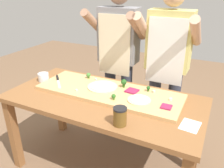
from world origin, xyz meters
TOP-DOWN VIEW (x-y plane):
  - ground_plane at (0.00, 0.00)m, footprint 8.00×8.00m
  - prep_table at (0.00, 0.00)m, footprint 1.67×0.81m
  - cutting_board at (0.00, 0.09)m, footprint 1.28×0.45m
  - chefs_knife at (-0.54, 0.07)m, footprint 0.22×0.23m
  - pizza_whole_cheese_artichoke at (-0.08, 0.13)m, footprint 0.27×0.27m
  - pizza_whole_white_garlic at (0.31, 0.03)m, footprint 0.19×0.19m
  - pizza_slice_near_left at (0.53, 0.02)m, footprint 0.08×0.08m
  - pizza_slice_center at (0.19, 0.16)m, footprint 0.11×0.11m
  - broccoli_floret_front_left at (0.12, -0.04)m, footprint 0.04×0.04m
  - broccoli_floret_center_right at (-0.30, 0.25)m, footprint 0.04×0.04m
  - broccoli_floret_back_mid at (0.09, 0.21)m, footprint 0.05×0.05m
  - broccoli_floret_front_mid at (0.32, 0.23)m, footprint 0.03×0.03m
  - cheese_crumble_a at (0.53, 0.15)m, footprint 0.03×0.03m
  - cheese_crumble_b at (0.37, 0.23)m, footprint 0.03×0.03m
  - cheese_crumble_c at (-0.22, 0.24)m, footprint 0.02×0.02m
  - cheese_crumble_d at (-0.24, -0.04)m, footprint 0.02×0.02m
  - flour_cup at (-0.70, 0.05)m, footprint 0.10×0.10m
  - sauce_jar at (0.29, -0.30)m, footprint 0.09×0.09m
  - recipe_note at (0.73, -0.10)m, footprint 0.14×0.17m
  - cook_left at (-0.14, 0.59)m, footprint 0.54×0.39m
  - cook_right at (0.37, 0.59)m, footprint 0.54×0.39m

SIDE VIEW (x-z plane):
  - ground_plane at x=0.00m, z-range 0.00..0.00m
  - prep_table at x=0.00m, z-range 0.29..1.06m
  - recipe_note at x=0.73m, z-range 0.78..0.78m
  - cutting_board at x=0.00m, z-range 0.78..0.80m
  - chefs_knife at x=-0.54m, z-range 0.80..0.82m
  - pizza_slice_near_left at x=0.53m, z-range 0.80..0.82m
  - pizza_slice_center at x=0.19m, z-range 0.80..0.82m
  - pizza_whole_cheese_artichoke at x=-0.08m, z-range 0.80..0.82m
  - pizza_whole_white_garlic at x=0.31m, z-range 0.80..0.82m
  - flour_cup at x=-0.70m, z-range 0.77..0.85m
  - cheese_crumble_d at x=-0.24m, z-range 0.80..0.82m
  - cheese_crumble_c at x=-0.22m, z-range 0.80..0.82m
  - cheese_crumble_b at x=0.37m, z-range 0.80..0.82m
  - cheese_crumble_a at x=0.53m, z-range 0.80..0.82m
  - broccoli_floret_front_left at x=0.12m, z-range 0.81..0.86m
  - broccoli_floret_front_mid at x=0.32m, z-range 0.81..0.86m
  - broccoli_floret_center_right at x=-0.30m, z-range 0.81..0.87m
  - sauce_jar at x=0.29m, z-range 0.78..0.91m
  - broccoli_floret_back_mid at x=0.09m, z-range 0.81..0.89m
  - cook_left at x=-0.14m, z-range 0.16..1.83m
  - cook_right at x=0.37m, z-range 0.16..1.83m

